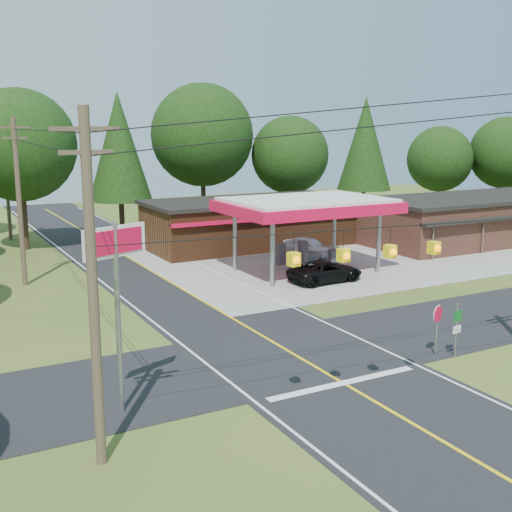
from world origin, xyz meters
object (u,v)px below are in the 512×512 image
suv_car (326,271)px  octagonal_stop_sign (438,318)px  gas_canopy (307,208)px  big_stop_sign (116,275)px  sedan_car (309,247)px

suv_car → octagonal_stop_sign: 13.47m
gas_canopy → big_stop_sign: 22.68m
big_stop_sign → octagonal_stop_sign: big_stop_sign is taller
suv_car → big_stop_sign: bearing=123.6°
suv_car → sedan_car: (3.50, 7.33, 0.04)m
suv_car → sedan_car: sedan_car is taller
suv_car → octagonal_stop_sign: size_ratio=2.16×
gas_canopy → octagonal_stop_sign: bearing=-103.4°
sedan_car → octagonal_stop_sign: octagonal_stop_sign is taller
gas_canopy → octagonal_stop_sign: (-3.83, -16.01, -2.62)m
gas_canopy → big_stop_sign: size_ratio=1.64×
gas_canopy → suv_car: size_ratio=2.21×
suv_car → big_stop_sign: size_ratio=0.74×
sedan_car → big_stop_sign: (-20.00, -19.34, 4.05)m
sedan_car → big_stop_sign: 28.11m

